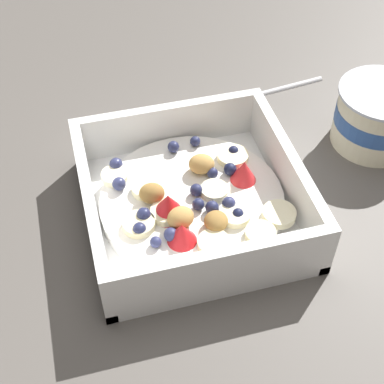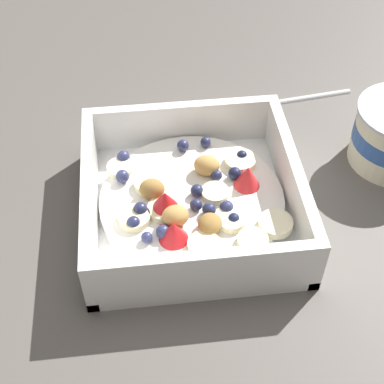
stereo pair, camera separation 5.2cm
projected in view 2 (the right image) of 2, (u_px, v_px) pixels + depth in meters
name	position (u px, v px, depth m)	size (l,w,h in m)	color
ground_plane	(187.00, 226.00, 0.53)	(2.40, 2.40, 0.00)	#56514C
fruit_bowl	(192.00, 201.00, 0.53)	(0.19, 0.19, 0.06)	white
spoon	(250.00, 104.00, 0.65)	(0.04, 0.17, 0.01)	silver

